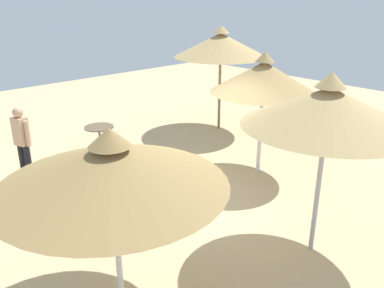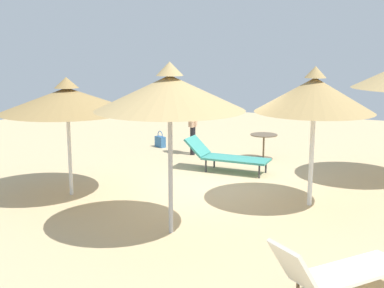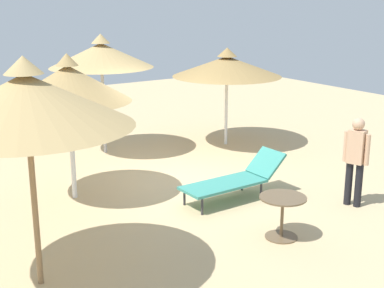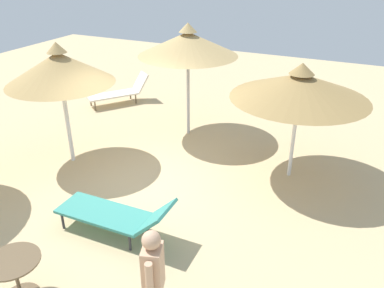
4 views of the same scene
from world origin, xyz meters
The scene contains 8 objects.
ground centered at (0.00, 0.00, -0.05)m, with size 24.00×24.00×0.10m, color tan.
parasol_umbrella_front centered at (1.61, -2.69, 1.99)m, with size 2.71×2.71×2.45m.
parasol_umbrella_near_left centered at (-2.55, 3.55, 2.45)m, with size 2.63×2.63×2.99m.
parasol_umbrella_far_left centered at (2.62, 0.19, 2.34)m, with size 2.42×2.42×2.83m.
parasol_umbrella_center centered at (0.17, 1.97, 2.16)m, with size 2.26×2.26×2.70m.
lounge_chair_edge centered at (-1.57, -0.49, 0.39)m, with size 0.69×2.08×0.80m.
person_standing_back centered at (-3.01, -2.05, 0.92)m, with size 0.45×0.30×1.62m.
side_table_round centered at (-3.29, -0.05, 0.47)m, with size 0.73×0.73×0.68m.
Camera 1 is at (5.25, -4.86, 3.83)m, focal length 37.47 mm.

